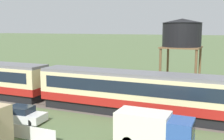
{
  "coord_description": "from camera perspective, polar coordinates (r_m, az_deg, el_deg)",
  "views": [
    {
      "loc": [
        12.17,
        -24.36,
        8.11
      ],
      "look_at": [
        -0.17,
        4.09,
        3.42
      ],
      "focal_mm": 45.0,
      "sensor_mm": 36.0,
      "label": 1
    }
  ],
  "objects": [
    {
      "name": "ground_plane",
      "position": [
        28.41,
        -3.0,
        -7.99
      ],
      "size": [
        600.0,
        600.0,
        0.0
      ],
      "primitive_type": "plane",
      "color": "#566B42"
    },
    {
      "name": "railway_track",
      "position": [
        25.89,
        13.78,
        -9.88
      ],
      "size": [
        125.75,
        3.6,
        0.04
      ],
      "color": "#665B51",
      "rests_on": "ground_plane"
    },
    {
      "name": "delivery_truck_blue",
      "position": [
        19.87,
        8.31,
        -11.75
      ],
      "size": [
        5.24,
        2.13,
        2.35
      ],
      "color": "#2D519E",
      "rests_on": "ground_plane"
    },
    {
      "name": "parked_car_white",
      "position": [
        25.76,
        -17.86,
        -8.65
      ],
      "size": [
        4.2,
        2.12,
        1.4
      ],
      "rotation": [
        0.0,
        0.0,
        0.08
      ],
      "color": "white",
      "rests_on": "ground_plane"
    },
    {
      "name": "passenger_train",
      "position": [
        26.35,
        4.29,
        -4.28
      ],
      "size": [
        57.28,
        3.09,
        4.05
      ],
      "color": "#AD1E19",
      "rests_on": "ground_plane"
    },
    {
      "name": "water_tower",
      "position": [
        34.63,
        14.0,
        7.1
      ],
      "size": [
        4.79,
        4.79,
        9.17
      ],
      "color": "brown",
      "rests_on": "ground_plane"
    }
  ]
}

